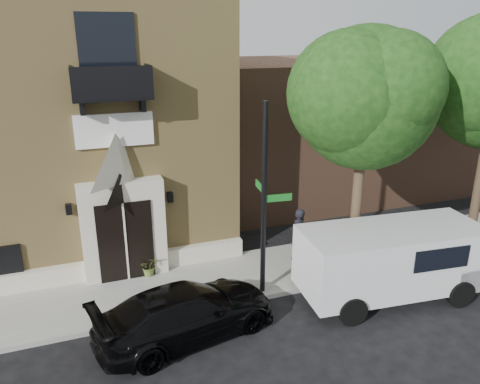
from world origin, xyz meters
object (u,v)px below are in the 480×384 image
object	(u,v)px
street_sign	(264,201)
pedestrian_near	(298,234)
fire_hydrant	(375,260)
black_sedan	(187,312)
cargo_van	(397,258)
dumpster	(388,251)

from	to	relation	value
street_sign	pedestrian_near	bearing A→B (deg)	44.90
street_sign	fire_hydrant	size ratio (longest dim) A/B	7.15
black_sedan	cargo_van	world-z (taller)	cargo_van
black_sedan	dumpster	size ratio (longest dim) A/B	2.77
black_sedan	street_sign	distance (m)	3.75
fire_hydrant	pedestrian_near	size ratio (longest dim) A/B	0.44
pedestrian_near	dumpster	bearing A→B (deg)	123.45
cargo_van	pedestrian_near	xyz separation A→B (m)	(-1.81, 2.95, -0.18)
dumpster	fire_hydrant	bearing A→B (deg)	-176.09
black_sedan	pedestrian_near	size ratio (longest dim) A/B	2.65
cargo_van	fire_hydrant	world-z (taller)	cargo_van
cargo_van	fire_hydrant	distance (m)	1.48
fire_hydrant	pedestrian_near	xyz separation A→B (m)	(-2.02, 1.67, 0.53)
black_sedan	pedestrian_near	distance (m)	5.37
street_sign	black_sedan	bearing A→B (deg)	-149.51
black_sedan	street_sign	xyz separation A→B (m)	(2.67, 1.19, 2.35)
dumpster	pedestrian_near	size ratio (longest dim) A/B	0.96
street_sign	fire_hydrant	bearing A→B (deg)	4.53
street_sign	fire_hydrant	distance (m)	4.69
black_sedan	fire_hydrant	size ratio (longest dim) A/B	6.05
street_sign	pedestrian_near	distance (m)	3.18
black_sedan	pedestrian_near	world-z (taller)	pedestrian_near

